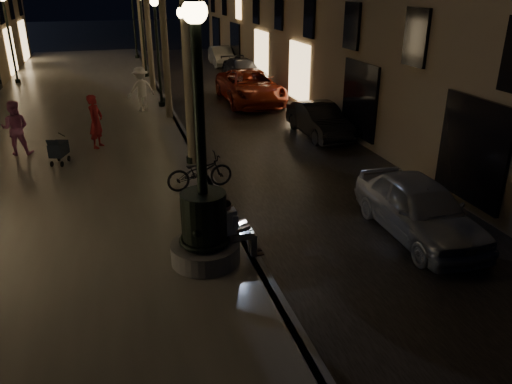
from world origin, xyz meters
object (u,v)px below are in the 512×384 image
object	(u,v)px
stroller	(58,149)
pedestrian_pink	(15,128)
lamp_curb_c	(142,23)
lamp_curb_d	(133,15)
car_second	(319,120)
car_fifth	(221,56)
fountain_lamppost	(204,216)
bicycle	(200,172)
pedestrian_red	(96,121)
car_rear	(243,70)
pedestrian_white	(141,89)
seated_man_laptop	(234,226)
lamp_left_c	(8,26)
lamp_curb_b	(157,37)
lamp_curb_a	(186,64)
car_third	(250,87)
car_front	(419,208)

from	to	relation	value
stroller	pedestrian_pink	bearing A→B (deg)	152.59
lamp_curb_c	lamp_curb_d	size ratio (longest dim) A/B	1.00
car_second	car_fifth	world-z (taller)	car_fifth
fountain_lamppost	pedestrian_pink	world-z (taller)	fountain_lamppost
bicycle	pedestrian_red	bearing A→B (deg)	23.92
car_second	car_rear	distance (m)	12.10
lamp_curb_c	pedestrian_white	bearing A→B (deg)	-95.94
seated_man_laptop	lamp_left_c	world-z (taller)	lamp_left_c
pedestrian_red	pedestrian_white	distance (m)	5.21
seated_man_laptop	lamp_curb_b	bearing A→B (deg)	89.64
car_fifth	pedestrian_pink	world-z (taller)	pedestrian_pink
lamp_curb_a	pedestrian_red	size ratio (longest dim) A/B	2.67
car_second	lamp_curb_d	bearing A→B (deg)	102.53
seated_man_laptop	lamp_curb_a	world-z (taller)	lamp_curb_a
car_second	pedestrian_white	xyz separation A→B (m)	(-6.17, 5.13, 0.53)
car_second	seated_man_laptop	bearing A→B (deg)	-124.15
bicycle	fountain_lamppost	bearing A→B (deg)	165.05
lamp_curb_b	stroller	size ratio (longest dim) A/B	4.98
fountain_lamppost	lamp_curb_c	xyz separation A→B (m)	(0.70, 22.00, 2.02)
fountain_lamppost	lamp_left_c	bearing A→B (deg)	106.22
lamp_curb_b	car_fifth	distance (m)	13.47
bicycle	lamp_curb_a	bearing A→B (deg)	-8.77
lamp_left_c	car_fifth	world-z (taller)	lamp_left_c
car_second	car_third	size ratio (longest dim) A/B	0.68
fountain_lamppost	lamp_curb_b	distance (m)	14.16
pedestrian_pink	bicycle	bearing A→B (deg)	145.56
stroller	lamp_curb_d	bearing A→B (deg)	99.38
seated_man_laptop	stroller	size ratio (longest dim) A/B	1.35
lamp_curb_d	car_rear	distance (m)	11.45
seated_man_laptop	car_front	distance (m)	4.40
lamp_curb_a	pedestrian_pink	size ratio (longest dim) A/B	2.71
car_second	pedestrian_pink	bearing A→B (deg)	177.73
fountain_lamppost	lamp_curb_b	bearing A→B (deg)	87.14
car_front	stroller	bearing A→B (deg)	141.28
car_fifth	bicycle	size ratio (longest dim) A/B	2.14
lamp_curb_b	car_third	size ratio (longest dim) A/B	0.87
lamp_curb_a	lamp_curb_c	xyz separation A→B (m)	(0.00, 16.00, 0.00)
lamp_curb_b	bicycle	distance (m)	10.46
lamp_left_c	car_third	size ratio (longest dim) A/B	0.87
lamp_curb_c	car_fifth	distance (m)	7.29
fountain_lamppost	seated_man_laptop	world-z (taller)	fountain_lamppost
seated_man_laptop	bicycle	bearing A→B (deg)	90.17
lamp_curb_b	lamp_curb_a	bearing A→B (deg)	-90.00
fountain_lamppost	pedestrian_white	xyz separation A→B (m)	(-0.20, 13.34, -0.06)
lamp_curb_c	car_third	bearing A→B (deg)	-60.53
car_third	pedestrian_pink	distance (m)	11.27
lamp_curb_a	bicycle	xyz separation A→B (m)	(-0.10, -2.15, -2.56)
lamp_left_c	car_front	world-z (taller)	lamp_left_c
pedestrian_red	bicycle	bearing A→B (deg)	-123.21
car_third	pedestrian_white	xyz separation A→B (m)	(-5.20, -1.05, 0.38)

